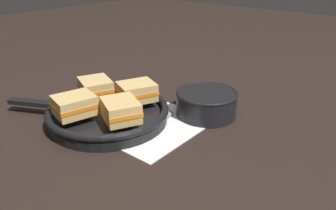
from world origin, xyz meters
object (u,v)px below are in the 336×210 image
object	(u,v)px
spoon	(161,118)
skillet	(108,114)
soup_bowl	(206,102)
sandwich_far_right	(96,88)
sandwich_near_right	(121,110)
sandwich_far_left	(137,91)
sandwich_near_left	(75,105)

from	to	relation	value
spoon	skillet	xyz separation A→B (m)	(-0.09, 0.10, 0.01)
soup_bowl	sandwich_far_right	size ratio (longest dim) A/B	1.39
sandwich_near_right	sandwich_far_left	distance (m)	0.12
soup_bowl	sandwich_far_left	size ratio (longest dim) A/B	1.38
sandwich_near_left	sandwich_far_left	world-z (taller)	same
spoon	sandwich_far_right	world-z (taller)	sandwich_far_right
skillet	sandwich_near_left	bearing A→B (deg)	162.83
sandwich_near_right	sandwich_far_left	bearing A→B (deg)	26.74
soup_bowl	sandwich_far_left	world-z (taller)	sandwich_far_left
sandwich_near_left	sandwich_far_right	bearing A→B (deg)	26.74
sandwich_far_right	sandwich_far_left	bearing A→B (deg)	-63.26
skillet	sandwich_far_left	distance (m)	0.09
soup_bowl	spoon	bearing A→B (deg)	146.65
soup_bowl	skillet	bearing A→B (deg)	138.56
skillet	sandwich_near_right	size ratio (longest dim) A/B	3.48
spoon	skillet	size ratio (longest dim) A/B	0.42
skillet	sandwich_near_right	distance (m)	0.09
sandwich_near_right	sandwich_far_right	bearing A→B (deg)	71.74
sandwich_near_left	sandwich_near_right	bearing A→B (deg)	-63.26
sandwich_far_right	spoon	bearing A→B (deg)	-70.68
sandwich_far_left	sandwich_near_right	bearing A→B (deg)	-153.26
soup_bowl	spoon	xyz separation A→B (m)	(-0.10, 0.07, -0.03)
skillet	sandwich_near_right	bearing A→B (deg)	-107.20
spoon	sandwich_far_left	xyz separation A→B (m)	(-0.01, 0.07, 0.06)
soup_bowl	skillet	world-z (taller)	soup_bowl
spoon	sandwich_far_right	size ratio (longest dim) A/B	1.48
spoon	sandwich_far_right	xyz separation A→B (m)	(-0.06, 0.18, 0.06)
soup_bowl	sandwich_far_left	bearing A→B (deg)	128.63
spoon	sandwich_far_left	distance (m)	0.09
spoon	skillet	world-z (taller)	skillet
soup_bowl	sandwich_near_right	distance (m)	0.24
spoon	sandwich_near_right	world-z (taller)	sandwich_near_right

